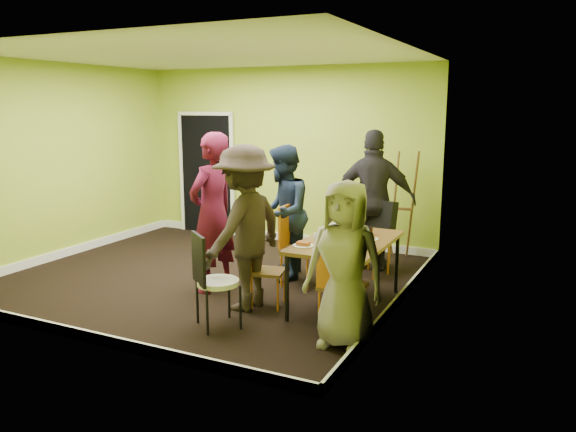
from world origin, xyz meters
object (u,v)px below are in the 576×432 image
Objects in this scene: person_standing at (213,213)px; person_left_far at (283,213)px; chair_left_near at (262,264)px; orange_bottle at (345,233)px; chair_left_far at (294,240)px; chair_front_end at (340,279)px; thermos at (342,228)px; blue_bottle at (365,239)px; easel at (397,206)px; chair_bentwood at (211,276)px; person_front_end at (345,265)px; person_left_near at (245,228)px; chair_back_end at (379,222)px; person_back_end at (374,201)px; dining_table at (346,245)px.

person_standing is 0.96m from person_left_far.
chair_left_near is 1.00m from orange_bottle.
person_left_far is (-0.23, 0.16, 0.30)m from chair_left_far.
chair_front_end is 0.94m from thermos.
thermos is at bearing 138.49° from blue_bottle.
chair_left_far is 1.60m from chair_front_end.
thermos is (0.76, -0.37, 0.30)m from chair_left_far.
chair_left_near is at bearing 163.98° from chair_front_end.
chair_bentwood is at bearing -106.64° from easel.
person_front_end reaches higher than chair_bentwood.
person_left_near is at bearing 127.44° from chair_bentwood.
person_left_near is (0.11, -1.14, 0.04)m from person_left_far.
person_left_far is 0.96× the size of person_left_near.
orange_bottle is at bearing 111.46° from person_front_end.
chair_front_end is 11.47× the size of orange_bottle.
chair_back_end is at bearing 163.08° from person_left_near.
chair_back_end is 0.31m from person_back_end.
chair_back_end is 0.73m from easel.
chair_bentwood is at bearing -144.26° from blue_bottle.
easel is 18.76× the size of orange_bottle.
chair_front_end is at bearing -74.78° from dining_table.
dining_table is at bearing 82.87° from person_back_end.
person_back_end is (0.83, 2.69, 0.41)m from chair_bentwood.
person_back_end is at bearing 96.26° from dining_table.
chair_left_far is at bearing 130.98° from person_front_end.
chair_bentwood is 4.45× the size of thermos.
chair_left_far reaches higher than thermos.
chair_front_end reaches higher than thermos.
dining_table is 0.98m from chair_left_far.
chair_left_near is at bearing -7.06° from person_left_far.
dining_table is at bearing 88.67° from chair_bentwood.
thermos is at bearing 133.48° from person_left_near.
person_back_end reaches higher than easel.
chair_left_near is 1.96m from chair_back_end.
dining_table is 0.79m from chair_front_end.
person_standing is at bearing 64.24° from chair_back_end.
person_left_near is at bearing -167.45° from blue_bottle.
dining_table is 2.13m from easel.
thermos reaches higher than dining_table.
dining_table is 17.65× the size of orange_bottle.
person_left_near is (-0.90, -0.69, 0.11)m from orange_bottle.
person_back_end reaches higher than chair_left_far.
chair_left_far is 1.02× the size of chair_back_end.
chair_left_near is 0.87× the size of chair_bentwood.
person_back_end is (-0.08, 1.44, 0.09)m from thermos.
chair_bentwood is 1.82m from person_left_far.
chair_back_end is 2.43m from person_front_end.
chair_front_end is at bearing 85.86° from person_back_end.
dining_table is 0.79× the size of person_standing.
person_left_near is 1.16× the size of person_front_end.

